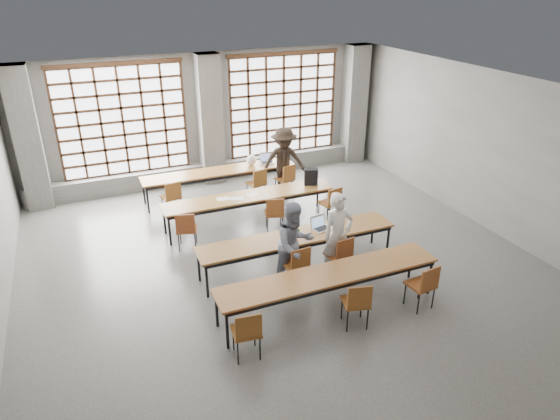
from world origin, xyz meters
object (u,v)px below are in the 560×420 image
object	(u,v)px
desk_row_a	(220,173)
student_male	(338,235)
desk_row_b	(249,198)
chair_front_left	(297,263)
green_box	(294,232)
chair_mid_centre	(275,211)
student_female	(294,245)
chair_front_right	(341,253)
chair_near_right	(424,283)
chair_mid_right	(332,201)
chair_back_left	(172,195)
student_back	(284,162)
chair_near_left	(247,330)
plastic_bag	(251,160)
laptop_front	(320,225)
red_pouch	(246,329)
chair_back_right	(286,177)
chair_back_mid	(258,181)
chair_near_mid	(357,301)
desk_row_d	(329,277)
backpack	(311,177)
mouse	(341,226)
chair_mid_left	(186,227)
laptop_back	(267,160)
phone	(308,236)

from	to	relation	value
desk_row_a	student_male	world-z (taller)	student_male
desk_row_b	chair_front_left	xyz separation A→B (m)	(-0.07, -2.83, -0.13)
green_box	chair_mid_centre	bearing A→B (deg)	82.05
chair_mid_centre	student_female	xyz separation A→B (m)	(-0.46, -2.07, 0.31)
chair_front_right	chair_near_right	bearing A→B (deg)	-60.41
chair_mid_right	green_box	xyz separation A→B (m)	(-1.64, -1.49, 0.24)
chair_back_left	student_back	world-z (taller)	student_back
chair_mid_right	chair_near_left	size ratio (longest dim) A/B	1.00
chair_back_left	plastic_bag	distance (m)	2.41
desk_row_a	chair_front_left	world-z (taller)	chair_front_left
laptop_front	red_pouch	distance (m)	3.14
chair_back_right	chair_mid_right	bearing A→B (deg)	-78.76
chair_back_mid	red_pouch	xyz separation A→B (m)	(-2.21, -5.38, -0.04)
chair_near_left	student_female	bearing A→B (deg)	46.77
desk_row_a	chair_near_mid	bearing A→B (deg)	-85.36
chair_back_right	chair_mid_centre	size ratio (longest dim) A/B	1.00
student_male	chair_front_right	bearing A→B (deg)	-86.78
chair_front_left	laptop_front	size ratio (longest dim) A/B	2.12
desk_row_a	desk_row_d	xyz separation A→B (m)	(0.31, -5.46, 0.00)
chair_front_right	student_back	world-z (taller)	student_back
chair_back_left	chair_mid_right	bearing A→B (deg)	-28.32
chair_mid_right	student_back	distance (m)	2.01
chair_mid_right	chair_front_right	xyz separation A→B (m)	(-0.98, -2.20, 0.00)
student_male	backpack	bearing A→B (deg)	71.78
chair_front_left	chair_back_left	bearing A→B (deg)	110.21
chair_near_right	mouse	world-z (taller)	chair_near_right
student_female	red_pouch	xyz separation A→B (m)	(-1.47, -1.50, -0.34)
chair_front_right	student_male	distance (m)	0.34
desk_row_b	chair_mid_left	size ratio (longest dim) A/B	4.55
chair_back_mid	green_box	xyz separation A→B (m)	(-0.48, -3.30, 0.24)
chair_back_mid	student_back	bearing A→B (deg)	9.24
student_back	laptop_back	xyz separation A→B (m)	(-0.24, 0.61, -0.12)
desk_row_b	chair_near_left	size ratio (longest dim) A/B	4.55
chair_back_mid	plastic_bag	world-z (taller)	plastic_bag
student_female	red_pouch	distance (m)	2.13
student_female	student_back	size ratio (longest dim) A/B	0.92
chair_back_right	mouse	distance (m)	3.42
laptop_front	phone	xyz separation A→B (m)	(-0.36, -0.21, -0.05)
mouse	backpack	xyz separation A→B (m)	(0.43, 2.27, 0.18)
student_back	laptop_back	size ratio (longest dim) A/B	4.42
chair_near_right	desk_row_b	bearing A→B (deg)	111.17
student_female	desk_row_b	bearing A→B (deg)	78.32
chair_mid_right	laptop_front	size ratio (longest dim) A/B	2.12
chair_mid_centre	chair_near_mid	xyz separation A→B (m)	(-0.05, -3.65, 0.00)
desk_row_b	red_pouch	distance (m)	4.48
chair_near_left	chair_back_right	bearing A→B (deg)	61.08
mouse	green_box	size ratio (longest dim) A/B	0.39
chair_mid_right	laptop_back	bearing A→B (deg)	103.64
chair_near_right	mouse	distance (m)	2.12
desk_row_b	chair_back_mid	distance (m)	1.36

